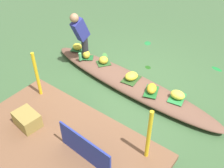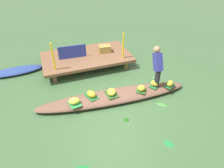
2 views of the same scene
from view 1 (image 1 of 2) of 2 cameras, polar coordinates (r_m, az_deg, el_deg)
canal_water at (r=5.90m, az=3.51°, el=-0.41°), size 40.00×40.00×0.00m
dock_platform at (r=4.34m, az=-10.87°, el=-13.05°), size 3.20×1.80×0.40m
vendor_boat at (r=5.83m, az=3.55°, el=0.42°), size 4.57×1.05×0.22m
leaf_mat_0 at (r=5.40m, az=14.17°, el=-2.98°), size 0.36×0.45×0.01m
banana_bunch_0 at (r=5.34m, az=14.30°, el=-2.33°), size 0.30×0.24×0.16m
leaf_mat_1 at (r=5.45m, az=8.68°, el=-1.64°), size 0.38×0.48×0.01m
banana_bunch_1 at (r=5.39m, az=8.77°, el=-0.97°), size 0.30×0.35×0.17m
leaf_mat_2 at (r=6.83m, az=-7.60°, el=7.56°), size 0.40×0.35×0.01m
banana_bunch_2 at (r=6.78m, az=-7.66°, el=8.20°), size 0.29×0.26×0.18m
leaf_mat_3 at (r=6.24m, az=-1.87°, el=4.67°), size 0.41×0.42×0.01m
banana_bunch_3 at (r=6.19m, az=-1.89°, el=5.33°), size 0.27×0.27×0.17m
leaf_mat_4 at (r=5.73m, az=4.28°, el=1.10°), size 0.35×0.45×0.01m
banana_bunch_4 at (r=5.69m, az=4.31°, el=1.76°), size 0.32×0.36×0.17m
leaf_mat_5 at (r=6.47m, az=-5.66°, el=5.84°), size 0.40×0.38×0.01m
banana_bunch_5 at (r=6.42m, az=-5.71°, el=6.57°), size 0.30×0.29×0.20m
vendor_person at (r=6.11m, az=-6.93°, el=11.10°), size 0.22×0.48×1.22m
water_bottle at (r=6.35m, az=-7.06°, el=6.03°), size 0.08×0.08×0.19m
market_banner at (r=3.87m, az=-6.10°, el=-14.01°), size 0.99×0.08×0.47m
railing_post_west at (r=3.74m, az=8.16°, el=-11.13°), size 0.06×0.06×0.93m
railing_post_east at (r=4.97m, az=-16.29°, el=2.04°), size 0.06×0.06×0.93m
produce_crate at (r=4.60m, az=-18.26°, el=-7.46°), size 0.47×0.37×0.25m
drifting_plant_0 at (r=6.93m, az=-1.59°, el=6.28°), size 0.32×0.32×0.01m
drifting_plant_1 at (r=7.57m, az=7.88°, el=8.94°), size 0.25×0.29×0.01m
drifting_plant_2 at (r=6.54m, az=7.95°, el=3.69°), size 0.21×0.19×0.01m
drifting_plant_3 at (r=6.93m, az=22.17°, el=3.12°), size 0.29×0.18×0.01m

